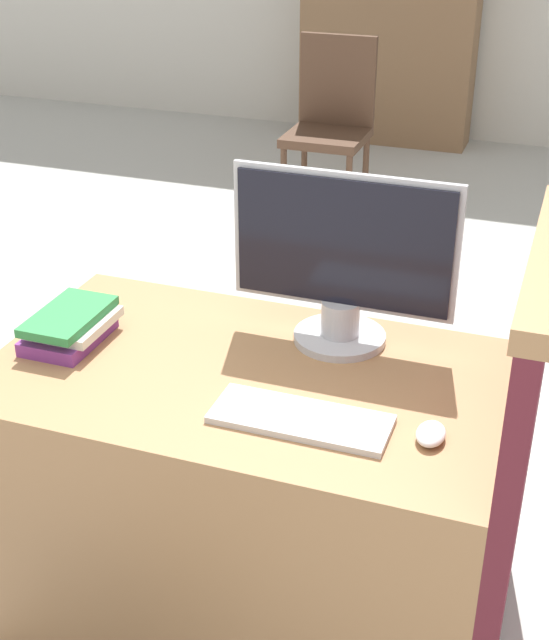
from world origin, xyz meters
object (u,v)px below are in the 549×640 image
keyboard (301,419)px  far_chair (331,117)px  mouse (431,434)px  monitor (343,262)px  book_stack (70,326)px

keyboard → far_chair: 3.42m
mouse → monitor: bearing=130.1°
monitor → keyboard: size_ratio=1.43×
monitor → mouse: monitor is taller
book_stack → far_chair: bearing=94.2°
keyboard → far_chair: far_chair is taller
keyboard → far_chair: (-0.89, 3.30, -0.24)m
mouse → far_chair: 3.48m
monitor → far_chair: 3.07m
monitor → far_chair: monitor is taller
book_stack → far_chair: size_ratio=0.26×
far_chair → monitor: bearing=-72.5°
monitor → keyboard: 0.44m
book_stack → far_chair: far_chair is taller
monitor → keyboard: bearing=-86.8°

